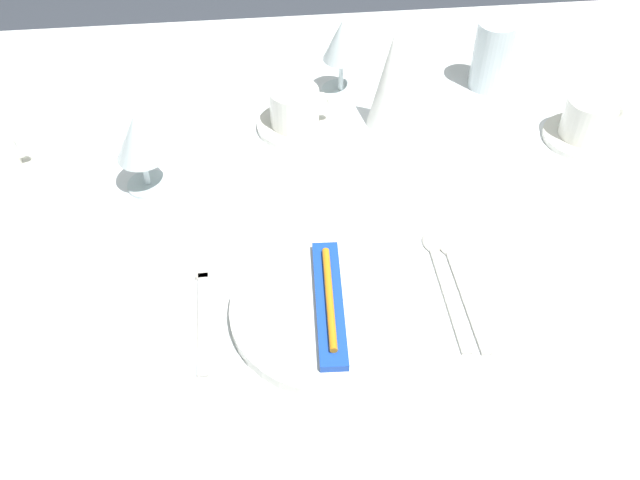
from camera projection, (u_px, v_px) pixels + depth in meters
ground_plane at (304, 419)px, 1.66m from camera, size 6.00×6.00×0.00m
dining_table at (298, 221)px, 1.18m from camera, size 1.80×1.11×0.74m
dinner_plate at (329, 310)px, 0.94m from camera, size 0.27×0.27×0.02m
toothbrush_package at (329, 302)px, 0.92m from camera, size 0.05×0.21×0.02m
fork_outer at (203, 307)px, 0.95m from camera, size 0.02×0.20×0.00m
spoon_soup at (442, 274)px, 0.99m from camera, size 0.03×0.22×0.01m
spoon_dessert at (459, 276)px, 0.99m from camera, size 0.03×0.21×0.01m
saucer_right at (581, 137)px, 1.20m from camera, size 0.13×0.13×0.01m
coffee_cup_right at (588, 117)px, 1.18m from camera, size 0.11×0.08×0.07m
saucer_far at (295, 125)px, 1.23m from camera, size 0.13×0.13×0.01m
coffee_cup_far at (295, 107)px, 1.20m from camera, size 0.11×0.09×0.07m
wine_glass_centre at (342, 45)px, 1.24m from camera, size 0.07×0.07×0.15m
wine_glass_left at (138, 141)px, 1.06m from camera, size 0.08×0.08×0.14m
drink_tumbler at (492, 55)px, 1.28m from camera, size 0.07×0.07×0.13m
napkin_folded at (390, 82)px, 1.18m from camera, size 0.07×0.07×0.18m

